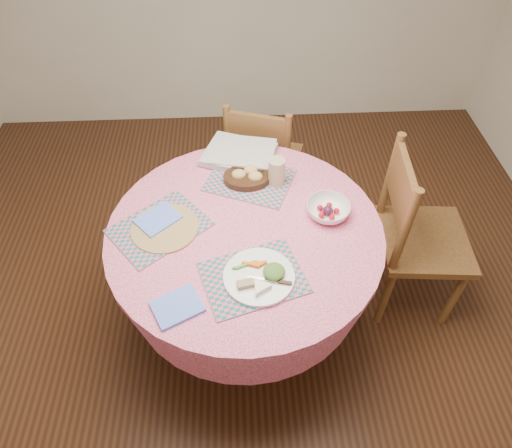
% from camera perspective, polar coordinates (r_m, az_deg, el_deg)
% --- Properties ---
extents(ground, '(4.00, 4.00, 0.00)m').
position_cam_1_polar(ground, '(2.63, -1.11, -11.65)').
color(ground, '#331C0F').
rests_on(ground, ground).
extents(room_envelope, '(4.01, 4.01, 2.71)m').
position_cam_1_polar(room_envelope, '(1.47, -2.17, 25.61)').
color(room_envelope, silver).
rests_on(room_envelope, ground).
extents(dining_table, '(1.24, 1.24, 0.75)m').
position_cam_1_polar(dining_table, '(2.18, -1.32, -4.07)').
color(dining_table, pink).
rests_on(dining_table, ground).
extents(chair_right, '(0.48, 0.50, 1.00)m').
position_cam_1_polar(chair_right, '(2.45, 19.26, -1.20)').
color(chair_right, brown).
rests_on(chair_right, ground).
extents(chair_back, '(0.52, 0.51, 0.90)m').
position_cam_1_polar(chair_back, '(2.82, 0.79, 8.01)').
color(chair_back, brown).
rests_on(chair_back, ground).
extents(placemat_front, '(0.47, 0.41, 0.01)m').
position_cam_1_polar(placemat_front, '(1.86, -0.34, -6.69)').
color(placemat_front, '#136C6A').
rests_on(placemat_front, dining_table).
extents(placemat_left, '(0.50, 0.48, 0.01)m').
position_cam_1_polar(placemat_left, '(2.08, -11.95, -0.42)').
color(placemat_left, '#136C6A').
rests_on(placemat_left, dining_table).
extents(placemat_back, '(0.48, 0.43, 0.01)m').
position_cam_1_polar(placemat_back, '(2.26, -0.80, 5.52)').
color(placemat_back, '#136C6A').
rests_on(placemat_back, dining_table).
extents(wicker_trivet, '(0.30, 0.30, 0.01)m').
position_cam_1_polar(wicker_trivet, '(2.06, -11.34, -0.50)').
color(wicker_trivet, '#A37E46').
rests_on(wicker_trivet, dining_table).
extents(napkin_near, '(0.22, 0.21, 0.01)m').
position_cam_1_polar(napkin_near, '(1.80, -9.81, -10.15)').
color(napkin_near, '#5B80EB').
rests_on(napkin_near, dining_table).
extents(napkin_far, '(0.23, 0.22, 0.01)m').
position_cam_1_polar(napkin_far, '(2.10, -12.14, 0.57)').
color(napkin_far, '#5B80EB').
rests_on(napkin_far, placemat_left).
extents(dinner_plate, '(0.29, 0.29, 0.05)m').
position_cam_1_polar(dinner_plate, '(1.84, 0.58, -6.54)').
color(dinner_plate, white).
rests_on(dinner_plate, placemat_front).
extents(bread_bowl, '(0.23, 0.23, 0.08)m').
position_cam_1_polar(bread_bowl, '(2.23, -1.10, 5.98)').
color(bread_bowl, black).
rests_on(bread_bowl, placemat_back).
extents(latte_mug, '(0.12, 0.08, 0.14)m').
position_cam_1_polar(latte_mug, '(2.20, 2.64, 6.57)').
color(latte_mug, tan).
rests_on(latte_mug, placemat_back).
extents(fruit_bowl, '(0.26, 0.26, 0.06)m').
position_cam_1_polar(fruit_bowl, '(2.09, 8.99, 1.73)').
color(fruit_bowl, white).
rests_on(fruit_bowl, dining_table).
extents(newspaper_stack, '(0.41, 0.37, 0.04)m').
position_cam_1_polar(newspaper_stack, '(2.38, -2.06, 8.76)').
color(newspaper_stack, silver).
rests_on(newspaper_stack, dining_table).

